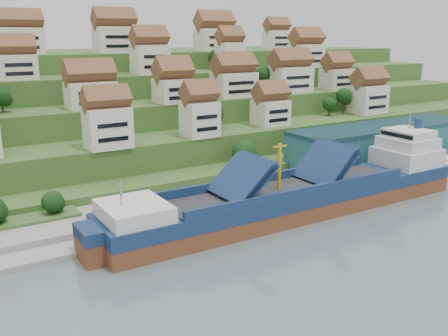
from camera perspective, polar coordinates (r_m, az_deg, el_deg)
ground at (r=105.44m, az=5.70°, el=-5.61°), size 300.00×300.00×0.00m
quay at (r=128.19m, az=8.71°, el=-1.44°), size 180.00×14.00×2.20m
hillside at (r=193.04m, az=-13.43°, el=6.73°), size 260.00×128.00×31.00m
hillside_village at (r=153.28m, az=-8.26°, el=10.35°), size 157.24×65.19×28.65m
hillside_trees at (r=139.13m, az=-6.55°, el=6.86°), size 136.47×62.41×30.96m
warehouse at (r=150.37m, az=17.63°, el=2.85°), size 60.00×15.00×10.00m
flagpole at (r=121.85m, az=9.67°, el=0.47°), size 1.28×0.16×8.00m
cargo_ship at (r=108.22m, az=9.06°, el=-3.20°), size 84.98×13.93×18.91m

